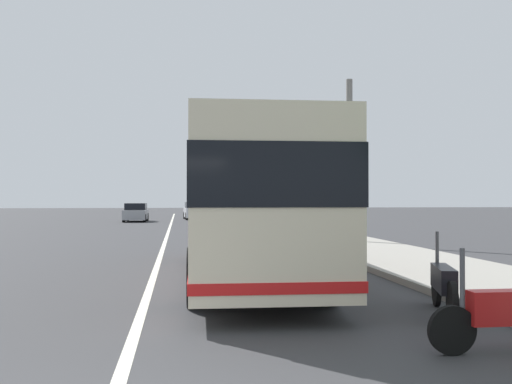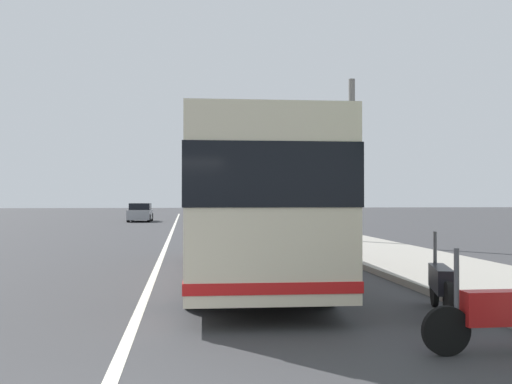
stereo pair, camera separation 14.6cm
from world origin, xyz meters
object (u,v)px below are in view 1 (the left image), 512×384
coach_bus (245,200)px  car_ahead_same_lane (196,211)px  utility_pole (349,162)px  car_oncoming (136,213)px  motorcycle_far_end (443,284)px

coach_bus → car_ahead_same_lane: 37.27m
coach_bus → utility_pole: size_ratio=1.67×
coach_bus → car_ahead_same_lane: bearing=1.9°
car_ahead_same_lane → car_oncoming: size_ratio=1.14×
car_oncoming → car_ahead_same_lane: bearing=132.7°
car_ahead_same_lane → coach_bus: bearing=177.3°
coach_bus → utility_pole: bearing=-28.7°
car_ahead_same_lane → car_oncoming: bearing=129.1°
motorcycle_far_end → car_ahead_same_lane: 41.90m
coach_bus → car_oncoming: (32.91, 4.91, -1.08)m
coach_bus → motorcycle_far_end: (-4.56, -2.59, -1.30)m
car_ahead_same_lane → car_oncoming: (-4.35, 4.84, -0.03)m
car_oncoming → utility_pole: bearing=23.5°
coach_bus → car_ahead_same_lane: size_ratio=2.32×
motorcycle_far_end → utility_pole: utility_pole is taller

